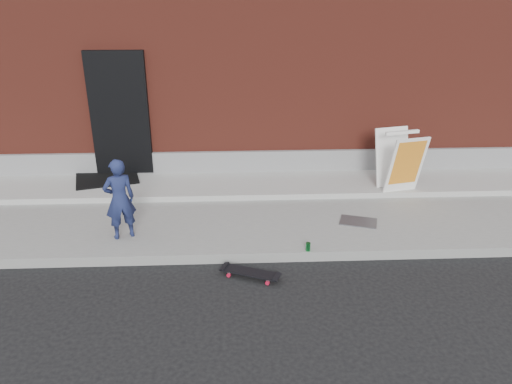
{
  "coord_description": "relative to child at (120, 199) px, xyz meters",
  "views": [
    {
      "loc": [
        -0.53,
        -6.01,
        3.65
      ],
      "look_at": [
        -0.22,
        0.8,
        0.74
      ],
      "focal_mm": 35.0,
      "sensor_mm": 36.0,
      "label": 1
    }
  ],
  "objects": [
    {
      "name": "doormat",
      "position": [
        -0.71,
        2.12,
        -0.49
      ],
      "size": [
        1.29,
        1.15,
        0.03
      ],
      "primitive_type": "cube",
      "rotation": [
        0.0,
        0.0,
        0.27
      ],
      "color": "black",
      "rests_on": "apron"
    },
    {
      "name": "apron",
      "position": [
        2.19,
        1.82,
        -0.56
      ],
      "size": [
        20.0,
        1.2,
        0.1
      ],
      "primitive_type": "cube",
      "color": "#999994",
      "rests_on": "sidewalk"
    },
    {
      "name": "building",
      "position": [
        2.19,
        6.41,
        1.74
      ],
      "size": [
        20.0,
        8.1,
        5.0
      ],
      "color": "maroon",
      "rests_on": "ground"
    },
    {
      "name": "sidewalk",
      "position": [
        2.19,
        0.92,
        -0.68
      ],
      "size": [
        20.0,
        3.0,
        0.15
      ],
      "primitive_type": "cube",
      "color": "gray",
      "rests_on": "ground"
    },
    {
      "name": "pizza_sign",
      "position": [
        4.5,
        1.39,
        0.02
      ],
      "size": [
        0.78,
        0.87,
        1.05
      ],
      "color": "white",
      "rests_on": "apron"
    },
    {
      "name": "skateboard",
      "position": [
        1.83,
        -0.94,
        -0.68
      ],
      "size": [
        0.8,
        0.49,
        0.09
      ],
      "color": "#B7122E",
      "rests_on": "ground"
    },
    {
      "name": "soda_can",
      "position": [
        2.66,
        -0.53,
        -0.54
      ],
      "size": [
        0.08,
        0.08,
        0.12
      ],
      "primitive_type": "cylinder",
      "rotation": [
        0.0,
        0.0,
        0.26
      ],
      "color": "#1A8637",
      "rests_on": "sidewalk"
    },
    {
      "name": "utility_plate",
      "position": [
        3.57,
        0.32,
        -0.6
      ],
      "size": [
        0.64,
        0.51,
        0.02
      ],
      "primitive_type": "cube",
      "rotation": [
        0.0,
        0.0,
        -0.31
      ],
      "color": "#57585C",
      "rests_on": "sidewalk"
    },
    {
      "name": "ground",
      "position": [
        2.19,
        -0.58,
        -0.76
      ],
      "size": [
        80.0,
        80.0,
        0.0
      ],
      "primitive_type": "plane",
      "color": "black",
      "rests_on": "ground"
    },
    {
      "name": "child",
      "position": [
        0.0,
        0.0,
        0.0
      ],
      "size": [
        0.52,
        0.44,
        1.21
      ],
      "primitive_type": "imported",
      "rotation": [
        0.0,
        0.0,
        3.56
      ],
      "color": "#1C244E",
      "rests_on": "sidewalk"
    }
  ]
}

